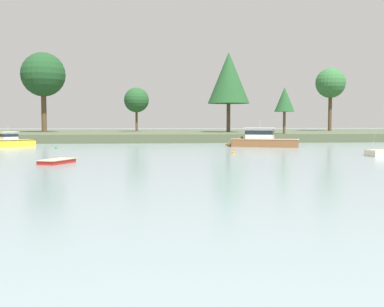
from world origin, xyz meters
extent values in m
cube|color=#4C563D|center=(0.00, 88.91, 0.68)|extent=(201.32, 49.99, 1.36)
cube|color=#B2231E|center=(-17.52, 29.70, 0.10)|extent=(2.65, 3.59, 0.46)
cube|color=#C6B289|center=(-17.52, 29.70, 0.33)|extent=(2.81, 3.76, 0.05)
cube|color=tan|center=(-17.52, 29.70, 0.29)|extent=(1.24, 0.59, 0.03)
cube|color=brown|center=(5.15, 52.48, 0.24)|extent=(8.91, 5.50, 1.67)
cone|color=brown|center=(1.16, 54.02, 0.24)|extent=(3.07, 3.04, 2.33)
cube|color=silver|center=(5.15, 52.48, 1.05)|extent=(9.11, 5.66, 0.05)
cube|color=silver|center=(4.50, 52.73, 1.78)|extent=(4.06, 3.22, 1.40)
cube|color=#19232D|center=(4.50, 52.73, 1.92)|extent=(4.14, 3.28, 0.50)
cube|color=beige|center=(4.50, 52.73, 2.51)|extent=(4.58, 3.68, 0.06)
cylinder|color=silver|center=(4.50, 52.73, 3.03)|extent=(0.03, 0.03, 0.99)
cube|color=gold|center=(-28.61, 55.82, 0.21)|extent=(6.36, 5.77, 1.44)
cube|color=black|center=(-28.61, 55.82, 0.90)|extent=(6.51, 5.92, 0.05)
cube|color=silver|center=(-28.71, 55.73, 1.44)|extent=(2.65, 2.62, 1.02)
cube|color=#19232D|center=(-28.71, 55.73, 1.54)|extent=(2.70, 2.68, 0.37)
cube|color=beige|center=(-28.71, 55.73, 1.98)|extent=(3.01, 3.00, 0.06)
cylinder|color=silver|center=(-28.71, 55.73, 2.41)|extent=(0.03, 0.03, 0.79)
sphere|color=orange|center=(-1.25, 40.50, 0.06)|extent=(0.36, 0.36, 0.36)
torus|color=#333338|center=(-1.25, 40.50, 0.28)|extent=(0.12, 0.12, 0.02)
sphere|color=#1E8C47|center=(-21.69, 51.19, 0.06)|extent=(0.34, 0.34, 0.34)
torus|color=#333338|center=(-21.69, 51.19, 0.27)|extent=(0.12, 0.12, 0.02)
cylinder|color=brown|center=(11.67, 66.05, 4.25)|extent=(0.43, 0.43, 5.78)
cone|color=#235128|center=(11.67, 66.05, 6.91)|extent=(3.23, 3.23, 3.95)
cylinder|color=brown|center=(28.08, 88.48, 5.70)|extent=(0.76, 0.76, 8.68)
sphere|color=#336B38|center=(28.08, 88.48, 11.45)|extent=(6.25, 6.25, 6.25)
cylinder|color=brown|center=(-29.66, 82.18, 5.81)|extent=(0.95, 0.95, 8.90)
sphere|color=#1E4723|center=(-29.66, 82.18, 12.10)|extent=(8.17, 8.17, 8.17)
cylinder|color=brown|center=(4.77, 79.17, 5.83)|extent=(0.71, 0.71, 8.93)
cone|color=#235128|center=(4.77, 79.17, 11.50)|extent=(7.80, 7.80, 9.53)
cylinder|color=brown|center=(-12.54, 86.72, 3.94)|extent=(0.47, 0.47, 5.16)
sphere|color=#235128|center=(-12.54, 86.72, 7.64)|extent=(4.95, 4.95, 4.95)
camera|label=1|loc=(-10.21, -8.94, 3.38)|focal=44.37mm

